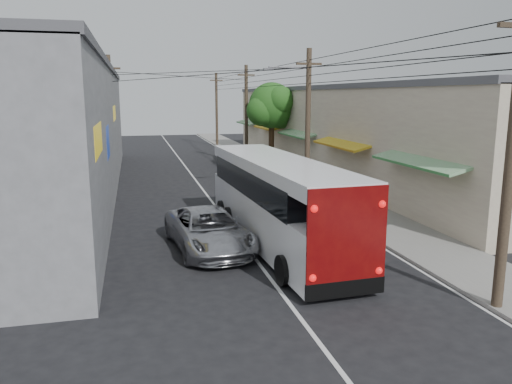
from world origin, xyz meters
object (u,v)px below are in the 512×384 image
Objects in this scene: parked_car_mid at (239,158)px; parked_car_far at (231,155)px; jeepney at (209,230)px; pedestrian_near at (333,192)px; parked_suv at (294,183)px; coach_bus at (277,201)px; pedestrian_far at (321,179)px.

parked_car_mid is 1.41m from parked_car_far.
jeepney is 21.71m from parked_car_mid.
pedestrian_near is (1.60, -17.66, 0.19)m from parked_car_far.
parked_car_far is (-0.80, 13.98, -0.05)m from parked_suv.
coach_bus is 10.02m from pedestrian_far.
pedestrian_far reaches higher than parked_car_mid.
pedestrian_far is at bearing 42.10° from jeepney.
jeepney is 22.96m from parked_car_far.
coach_bus is 6.30m from pedestrian_near.
parked_car_far reaches higher than jeepney.
coach_bus reaches higher than parked_suv.
coach_bus is at bearing -91.57° from parked_car_far.
jeepney is (-2.60, -0.07, -0.95)m from coach_bus.
parked_suv is 12.61m from parked_car_mid.
parked_car_mid is 0.88× the size of parked_car_far.
jeepney is 10.31m from parked_suv.
parked_car_mid is (5.54, 20.99, -0.06)m from jeepney.
pedestrian_far is (2.50, -13.71, 0.17)m from parked_car_far.
parked_car_mid is (2.94, 20.92, -1.01)m from coach_bus.
parked_car_far is at bearing -73.54° from pedestrian_near.
parked_car_mid is at bearing -74.29° from pedestrian_near.
parked_suv is 1.21× the size of parked_car_far.
pedestrian_near is at bearing 44.90° from coach_bus.
jeepney is 11.58m from pedestrian_far.
jeepney is at bearing 45.97° from pedestrian_near.
pedestrian_near reaches higher than parked_car_far.
pedestrian_far is (1.70, 0.27, 0.12)m from parked_suv.
coach_bus is 2.77m from jeepney.
parked_car_mid is 2.43× the size of pedestrian_near.
pedestrian_far reaches higher than jeepney.
jeepney is at bearing -97.99° from parked_car_far.
parked_car_mid is at bearing -71.03° from parked_car_far.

